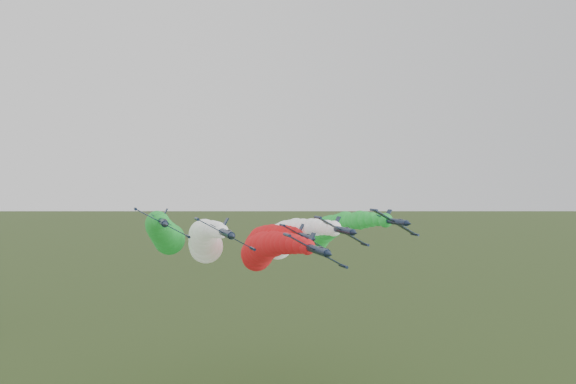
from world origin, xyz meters
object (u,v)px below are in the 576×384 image
at_px(jet_lead, 262,251).
at_px(jet_outer_right, 324,232).
at_px(jet_inner_right, 284,238).
at_px(jet_inner_left, 205,241).
at_px(jet_outer_left, 164,233).
at_px(jet_trail, 262,242).

relative_size(jet_lead, jet_outer_right, 0.99).
bearing_deg(jet_inner_right, jet_inner_left, -171.89).
height_order(jet_outer_left, jet_trail, jet_outer_left).
xyz_separation_m(jet_outer_left, jet_outer_right, (39.10, -0.52, -0.79)).
distance_m(jet_lead, jet_outer_left, 26.54).
bearing_deg(jet_inner_right, jet_trail, 100.85).
relative_size(jet_lead, jet_inner_left, 0.99).
xyz_separation_m(jet_inner_right, jet_trail, (-2.20, 11.48, -1.97)).
height_order(jet_lead, jet_inner_left, jet_inner_left).
relative_size(jet_outer_right, jet_trail, 1.00).
xyz_separation_m(jet_inner_left, jet_outer_left, (-7.92, 9.21, 1.19)).
xyz_separation_m(jet_outer_right, jet_trail, (-14.60, 5.46, -2.64)).
xyz_separation_m(jet_inner_left, jet_outer_right, (31.19, 8.70, 0.40)).
distance_m(jet_outer_left, jet_trail, 25.23).
bearing_deg(jet_trail, jet_outer_right, -20.51).
bearing_deg(jet_outer_right, jet_inner_left, -164.42).
distance_m(jet_inner_right, jet_outer_left, 27.53).
xyz_separation_m(jet_lead, jet_inner_right, (8.65, 12.75, 1.11)).
bearing_deg(jet_inner_left, jet_outer_left, 130.68).
bearing_deg(jet_inner_left, jet_outer_right, 15.58).
bearing_deg(jet_lead, jet_outer_left, 133.10).
relative_size(jet_inner_right, jet_outer_left, 1.00).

